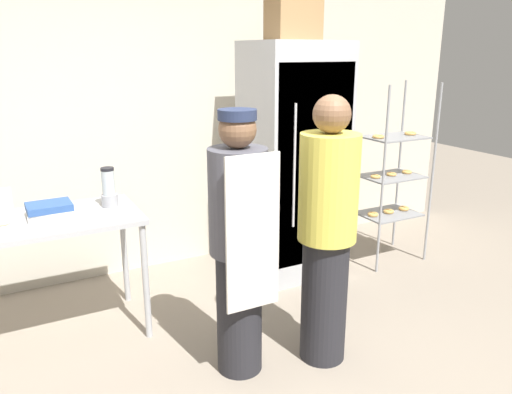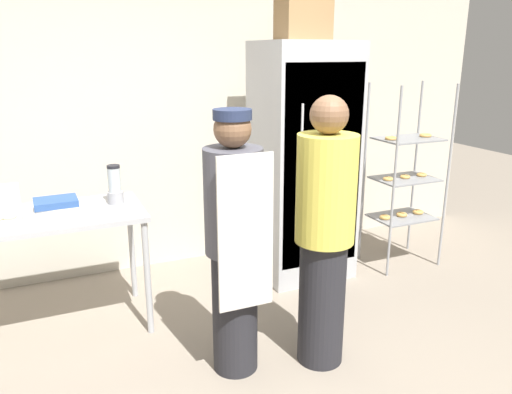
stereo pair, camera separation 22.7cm
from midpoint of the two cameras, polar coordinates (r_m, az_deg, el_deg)
back_wall at (r=4.52m, az=-7.24°, el=10.46°), size 6.40×0.12×2.90m
refrigerator at (r=4.27m, az=6.89°, el=3.91°), size 0.76×0.70×1.99m
baking_rack at (r=4.70m, az=17.99°, el=1.95°), size 0.61×0.45×1.64m
prep_counter at (r=3.59m, az=-20.14°, el=-3.29°), size 1.14×0.67×0.86m
blender_pitcher at (r=3.63m, az=-14.13°, el=1.16°), size 0.11×0.11×0.28m
binder_stack at (r=3.57m, az=-20.21°, el=-0.94°), size 0.28×0.22×0.09m
cardboard_storage_box at (r=4.11m, az=7.10°, el=19.51°), size 0.40×0.27×0.32m
person_baker at (r=2.91m, az=-0.25°, el=-5.25°), size 0.34×0.36×1.61m
person_customer at (r=3.03m, az=9.96°, el=-4.22°), size 0.36×0.36×1.68m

